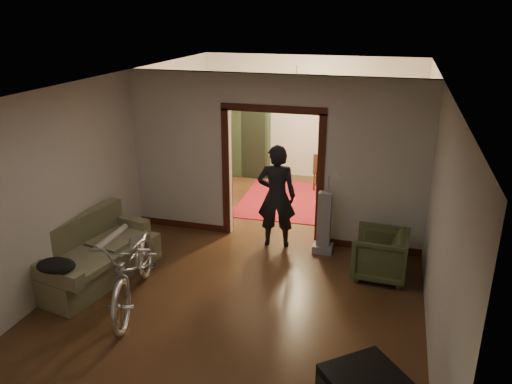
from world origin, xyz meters
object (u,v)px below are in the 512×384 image
at_px(bicycle, 134,266).
at_px(person, 277,196).
at_px(sofa, 95,250).
at_px(locker, 250,137).
at_px(armchair, 380,254).
at_px(desk, 352,170).

xyz_separation_m(bicycle, person, (1.40, 2.22, 0.33)).
xyz_separation_m(sofa, locker, (0.78, 5.31, 0.48)).
relative_size(bicycle, person, 1.18).
distance_m(person, locker, 3.82).
bearing_deg(armchair, bicycle, -59.72).
bearing_deg(sofa, armchair, 27.69).
bearing_deg(person, armchair, 151.68).
distance_m(sofa, locker, 5.39).
bearing_deg(bicycle, person, 42.19).
height_order(sofa, person, person).
bearing_deg(armchair, sofa, -70.42).
bearing_deg(locker, armchair, -58.22).
relative_size(bicycle, desk, 2.01).
height_order(bicycle, person, person).
relative_size(armchair, person, 0.45).
bearing_deg(armchair, desk, -165.47).
relative_size(sofa, person, 1.12).
height_order(sofa, desk, sofa).
distance_m(armchair, person, 1.90).
distance_m(sofa, desk, 6.04).
relative_size(bicycle, armchair, 2.64).
bearing_deg(desk, person, -122.71).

